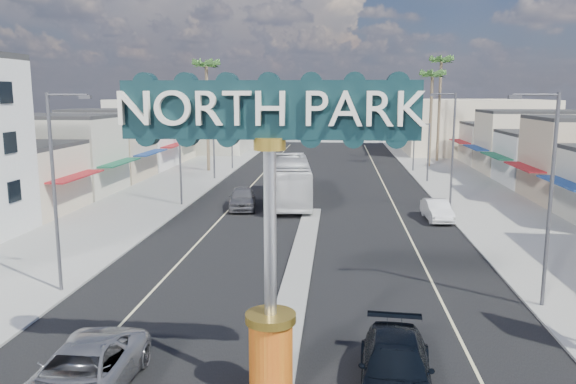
% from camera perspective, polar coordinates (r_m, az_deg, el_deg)
% --- Properties ---
extents(ground, '(160.00, 160.00, 0.00)m').
position_cam_1_polar(ground, '(44.37, 2.55, -1.64)').
color(ground, gray).
rests_on(ground, ground).
extents(road, '(20.00, 120.00, 0.01)m').
position_cam_1_polar(road, '(44.37, 2.55, -1.64)').
color(road, black).
rests_on(road, ground).
extents(median_island, '(1.30, 30.00, 0.16)m').
position_cam_1_polar(median_island, '(28.88, 1.11, -7.90)').
color(median_island, gray).
rests_on(median_island, ground).
extents(sidewalk_left, '(8.00, 120.00, 0.12)m').
position_cam_1_polar(sidewalk_left, '(47.08, -14.73, -1.21)').
color(sidewalk_left, gray).
rests_on(sidewalk_left, ground).
extents(sidewalk_right, '(8.00, 120.00, 0.12)m').
position_cam_1_polar(sidewalk_right, '(45.95, 20.28, -1.78)').
color(sidewalk_right, gray).
rests_on(sidewalk_right, ground).
extents(storefront_row_left, '(12.00, 42.00, 6.00)m').
position_cam_1_polar(storefront_row_left, '(62.36, -19.51, 3.96)').
color(storefront_row_left, beige).
rests_on(storefront_row_left, ground).
extents(storefront_row_right, '(12.00, 42.00, 6.00)m').
position_cam_1_polar(storefront_row_right, '(60.89, 26.41, 3.36)').
color(storefront_row_right, '#B7B29E').
rests_on(storefront_row_right, ground).
extents(backdrop_far_left, '(20.00, 20.00, 8.00)m').
position_cam_1_polar(backdrop_far_left, '(91.72, -10.08, 6.77)').
color(backdrop_far_left, '#B7B29E').
rests_on(backdrop_far_left, ground).
extents(backdrop_far_right, '(20.00, 20.00, 8.00)m').
position_cam_1_polar(backdrop_far_right, '(90.81, 17.99, 6.41)').
color(backdrop_far_right, beige).
rests_on(backdrop_far_right, ground).
extents(gateway_sign, '(8.20, 1.50, 9.15)m').
position_cam_1_polar(gateway_sign, '(15.81, -1.85, -1.07)').
color(gateway_sign, '#DC4110').
rests_on(gateway_sign, median_island).
extents(traffic_signal_left, '(5.09, 0.45, 6.00)m').
position_cam_1_polar(traffic_signal_left, '(58.66, -5.83, 5.39)').
color(traffic_signal_left, '#47474C').
rests_on(traffic_signal_left, ground).
extents(traffic_signal_right, '(5.09, 0.45, 6.00)m').
position_cam_1_polar(traffic_signal_right, '(58.06, 12.35, 5.16)').
color(traffic_signal_right, '#47474C').
rests_on(traffic_signal_right, ground).
extents(streetlight_l_near, '(2.03, 0.22, 9.00)m').
position_cam_1_polar(streetlight_l_near, '(26.74, -22.40, 0.88)').
color(streetlight_l_near, '#47474C').
rests_on(streetlight_l_near, ground).
extents(streetlight_l_mid, '(2.03, 0.22, 9.00)m').
position_cam_1_polar(streetlight_l_mid, '(45.30, -10.75, 4.91)').
color(streetlight_l_mid, '#47474C').
rests_on(streetlight_l_mid, ground).
extents(streetlight_l_far, '(2.03, 0.22, 9.00)m').
position_cam_1_polar(streetlight_l_far, '(66.68, -5.60, 6.63)').
color(streetlight_l_far, '#47474C').
rests_on(streetlight_l_far, ground).
extents(streetlight_r_near, '(2.03, 0.22, 9.00)m').
position_cam_1_polar(streetlight_r_near, '(25.23, 24.82, 0.20)').
color(streetlight_r_near, '#47474C').
rests_on(streetlight_r_near, ground).
extents(streetlight_r_mid, '(2.03, 0.22, 9.00)m').
position_cam_1_polar(streetlight_r_mid, '(44.42, 16.22, 4.59)').
color(streetlight_r_mid, '#47474C').
rests_on(streetlight_r_mid, ground).
extents(streetlight_r_far, '(2.03, 0.22, 9.00)m').
position_cam_1_polar(streetlight_r_far, '(66.09, 12.59, 6.40)').
color(streetlight_r_far, '#47474C').
rests_on(streetlight_r_far, ground).
extents(palm_left_far, '(2.60, 2.60, 13.10)m').
position_cam_1_polar(palm_left_far, '(65.19, -8.30, 12.15)').
color(palm_left_far, brown).
rests_on(palm_left_far, ground).
extents(palm_right_mid, '(2.60, 2.60, 12.10)m').
position_cam_1_polar(palm_right_mid, '(70.32, 14.46, 11.05)').
color(palm_right_mid, brown).
rests_on(palm_right_mid, ground).
extents(palm_right_far, '(2.60, 2.60, 14.10)m').
position_cam_1_polar(palm_right_far, '(76.63, 15.29, 12.24)').
color(palm_right_far, brown).
rests_on(palm_right_far, ground).
extents(suv_left, '(2.68, 5.72, 1.58)m').
position_cam_1_polar(suv_left, '(18.44, -20.24, -16.97)').
color(suv_left, '#A0A0A5').
rests_on(suv_left, ground).
extents(suv_right, '(2.60, 5.55, 1.57)m').
position_cam_1_polar(suv_right, '(18.01, 10.86, -17.20)').
color(suv_right, black).
rests_on(suv_right, ground).
extents(car_parked_left, '(2.74, 5.33, 1.74)m').
position_cam_1_polar(car_parked_left, '(44.01, -4.66, -0.61)').
color(car_parked_left, '#5A5A5F').
rests_on(car_parked_left, ground).
extents(car_parked_right, '(1.80, 4.55, 1.47)m').
position_cam_1_polar(car_parked_right, '(41.37, 14.89, -1.79)').
color(car_parked_right, silver).
rests_on(car_parked_right, ground).
extents(city_bus, '(4.33, 13.38, 3.66)m').
position_cam_1_polar(city_bus, '(46.50, 0.24, 1.20)').
color(city_bus, silver).
rests_on(city_bus, ground).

